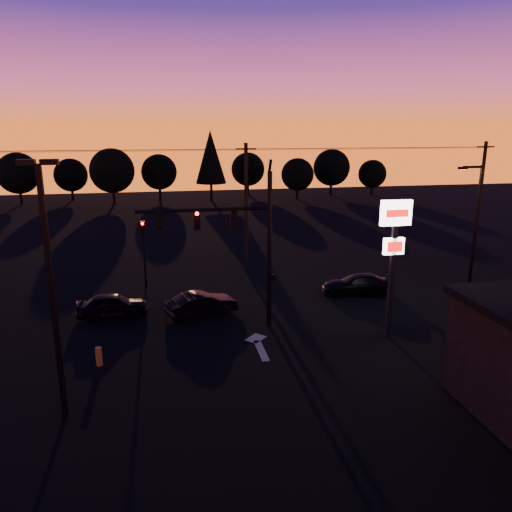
# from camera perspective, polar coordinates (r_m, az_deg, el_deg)

# --- Properties ---
(ground) EXTENTS (120.00, 120.00, 0.00)m
(ground) POSITION_cam_1_polar(r_m,az_deg,el_deg) (22.66, -0.15, -11.94)
(ground) COLOR black
(ground) RESTS_ON ground
(lane_arrow) EXTENTS (1.20, 3.10, 0.01)m
(lane_arrow) POSITION_cam_1_polar(r_m,az_deg,el_deg) (24.21, 0.30, -10.08)
(lane_arrow) COLOR beige
(lane_arrow) RESTS_ON ground
(traffic_signal_mast) EXTENTS (6.79, 0.52, 8.58)m
(traffic_signal_mast) POSITION_cam_1_polar(r_m,az_deg,el_deg) (24.72, -2.07, 2.51)
(traffic_signal_mast) COLOR black
(traffic_signal_mast) RESTS_ON ground
(secondary_signal) EXTENTS (0.30, 0.31, 4.35)m
(secondary_signal) POSITION_cam_1_polar(r_m,az_deg,el_deg) (32.25, -12.71, 1.29)
(secondary_signal) COLOR black
(secondary_signal) RESTS_ON ground
(parking_lot_light) EXTENTS (1.25, 0.30, 9.14)m
(parking_lot_light) POSITION_cam_1_polar(r_m,az_deg,el_deg) (18.01, -22.45, -2.22)
(parking_lot_light) COLOR black
(parking_lot_light) RESTS_ON ground
(pylon_sign) EXTENTS (1.50, 0.28, 6.80)m
(pylon_sign) POSITION_cam_1_polar(r_m,az_deg,el_deg) (24.49, 15.51, 1.81)
(pylon_sign) COLOR black
(pylon_sign) RESTS_ON ground
(streetlight) EXTENTS (1.55, 0.35, 8.00)m
(streetlight) POSITION_cam_1_polar(r_m,az_deg,el_deg) (31.43, 23.65, 2.97)
(streetlight) COLOR black
(streetlight) RESTS_ON ground
(utility_pole_1) EXTENTS (1.40, 0.26, 9.00)m
(utility_pole_1) POSITION_cam_1_polar(r_m,az_deg,el_deg) (34.82, -1.13, 5.54)
(utility_pole_1) COLOR black
(utility_pole_1) RESTS_ON ground
(utility_pole_2) EXTENTS (1.40, 0.26, 9.00)m
(utility_pole_2) POSITION_cam_1_polar(r_m,az_deg,el_deg) (41.73, 24.18, 5.79)
(utility_pole_2) COLOR black
(utility_pole_2) RESTS_ON ground
(power_wires) EXTENTS (36.00, 1.22, 0.07)m
(power_wires) POSITION_cam_1_polar(r_m,az_deg,el_deg) (34.41, -1.16, 12.09)
(power_wires) COLOR black
(power_wires) RESTS_ON ground
(bollard) EXTENTS (0.28, 0.28, 0.84)m
(bollard) POSITION_cam_1_polar(r_m,az_deg,el_deg) (23.17, -17.51, -10.89)
(bollard) COLOR #B27823
(bollard) RESTS_ON ground
(tree_0) EXTENTS (5.36, 5.36, 6.74)m
(tree_0) POSITION_cam_1_polar(r_m,az_deg,el_deg) (72.51, -25.55, 8.52)
(tree_0) COLOR black
(tree_0) RESTS_ON ground
(tree_1) EXTENTS (4.54, 4.54, 5.71)m
(tree_1) POSITION_cam_1_polar(r_m,az_deg,el_deg) (74.24, -20.41, 8.66)
(tree_1) COLOR black
(tree_1) RESTS_ON ground
(tree_2) EXTENTS (5.77, 5.78, 7.26)m
(tree_2) POSITION_cam_1_polar(r_m,az_deg,el_deg) (68.44, -16.14, 9.35)
(tree_2) COLOR black
(tree_2) RESTS_ON ground
(tree_3) EXTENTS (4.95, 4.95, 6.22)m
(tree_3) POSITION_cam_1_polar(r_m,az_deg,el_deg) (72.18, -11.02, 9.41)
(tree_3) COLOR black
(tree_3) RESTS_ON ground
(tree_4) EXTENTS (4.18, 4.18, 9.50)m
(tree_4) POSITION_cam_1_polar(r_m,az_deg,el_deg) (69.35, -5.21, 11.21)
(tree_4) COLOR black
(tree_4) RESTS_ON ground
(tree_5) EXTENTS (4.95, 4.95, 6.22)m
(tree_5) POSITION_cam_1_polar(r_m,az_deg,el_deg) (75.25, -0.93, 9.88)
(tree_5) COLOR black
(tree_5) RESTS_ON ground
(tree_6) EXTENTS (4.54, 4.54, 5.71)m
(tree_6) POSITION_cam_1_polar(r_m,az_deg,el_deg) (70.74, 4.76, 9.26)
(tree_6) COLOR black
(tree_6) RESTS_ON ground
(tree_7) EXTENTS (5.36, 5.36, 6.74)m
(tree_7) POSITION_cam_1_polar(r_m,az_deg,el_deg) (75.32, 8.64, 9.96)
(tree_7) COLOR black
(tree_7) RESTS_ON ground
(tree_8) EXTENTS (4.12, 4.12, 5.19)m
(tree_8) POSITION_cam_1_polar(r_m,az_deg,el_deg) (76.66, 13.15, 9.12)
(tree_8) COLOR black
(tree_8) RESTS_ON ground
(car_left) EXTENTS (3.86, 1.67, 1.30)m
(car_left) POSITION_cam_1_polar(r_m,az_deg,el_deg) (28.43, -16.07, -5.42)
(car_left) COLOR black
(car_left) RESTS_ON ground
(car_mid) EXTENTS (4.12, 2.51, 1.28)m
(car_mid) POSITION_cam_1_polar(r_m,az_deg,el_deg) (27.68, -6.22, -5.48)
(car_mid) COLOR black
(car_mid) RESTS_ON ground
(car_right) EXTENTS (4.54, 2.54, 1.24)m
(car_right) POSITION_cam_1_polar(r_m,az_deg,el_deg) (31.54, 11.50, -3.18)
(car_right) COLOR black
(car_right) RESTS_ON ground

